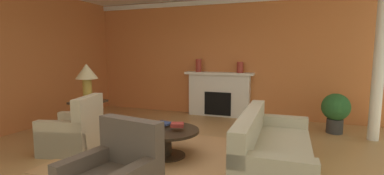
{
  "coord_description": "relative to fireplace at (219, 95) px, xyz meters",
  "views": [
    {
      "loc": [
        1.75,
        -3.77,
        1.66
      ],
      "look_at": [
        -0.04,
        1.17,
        1.0
      ],
      "focal_mm": 25.76,
      "sensor_mm": 36.0,
      "label": 1
    }
  ],
  "objects": [
    {
      "name": "area_rug",
      "position": [
        -0.04,
        -3.09,
        -0.55
      ],
      "size": [
        3.25,
        2.5,
        0.01
      ],
      "primitive_type": "cube",
      "color": "tan",
      "rests_on": "ground_plane"
    },
    {
      "name": "vase_mantel_right",
      "position": [
        0.55,
        -0.05,
        0.75
      ],
      "size": [
        0.16,
        0.16,
        0.28
      ],
      "primitive_type": "cylinder",
      "color": "#9E3328",
      "rests_on": "fireplace"
    },
    {
      "name": "sofa",
      "position": [
        1.57,
        -3.21,
        -0.25
      ],
      "size": [
        0.91,
        2.1,
        0.85
      ],
      "color": "#BCB299",
      "rests_on": "ground_plane"
    },
    {
      "name": "book_red_cover",
      "position": [
        -0.18,
        -3.21,
        -0.08
      ],
      "size": [
        0.24,
        0.24,
        0.03
      ],
      "primitive_type": "cube",
      "rotation": [
        0.0,
        0.0,
        0.39
      ],
      "color": "maroon",
      "rests_on": "coffee_table"
    },
    {
      "name": "table_lamp",
      "position": [
        -2.06,
        -2.55,
        0.67
      ],
      "size": [
        0.44,
        0.44,
        0.75
      ],
      "color": "#B28E38",
      "rests_on": "side_table"
    },
    {
      "name": "crown_moulding",
      "position": [
        0.02,
        0.13,
        2.42
      ],
      "size": [
        7.86,
        0.08,
        0.12
      ],
      "primitive_type": "cube",
      "color": "white"
    },
    {
      "name": "ground_plane",
      "position": [
        0.02,
        -3.2,
        -0.55
      ],
      "size": [
        9.44,
        9.44,
        0.0
      ],
      "primitive_type": "plane",
      "color": "tan"
    },
    {
      "name": "wall_fireplace",
      "position": [
        0.02,
        0.21,
        0.97
      ],
      "size": [
        7.86,
        0.12,
        3.05
      ],
      "primitive_type": "cube",
      "color": "#CC723D",
      "rests_on": "ground_plane"
    },
    {
      "name": "wall_window",
      "position": [
        -3.67,
        -2.9,
        0.97
      ],
      "size": [
        0.12,
        7.31,
        3.05
      ],
      "primitive_type": "cube",
      "color": "#CC723D",
      "rests_on": "ground_plane"
    },
    {
      "name": "potted_plant",
      "position": [
        2.67,
        -0.7,
        -0.06
      ],
      "size": [
        0.56,
        0.56,
        0.83
      ],
      "color": "#333333",
      "rests_on": "ground_plane"
    },
    {
      "name": "book_small_novel",
      "position": [
        0.13,
        -3.11,
        -0.01
      ],
      "size": [
        0.24,
        0.23,
        0.06
      ],
      "primitive_type": "cube",
      "rotation": [
        0.0,
        0.0,
        0.31
      ],
      "color": "maroon",
      "rests_on": "coffee_table"
    },
    {
      "name": "armchair_near_window",
      "position": [
        -1.65,
        -3.4,
        -0.24
      ],
      "size": [
        0.97,
        0.97,
        0.95
      ],
      "color": "#C1B293",
      "rests_on": "ground_plane"
    },
    {
      "name": "book_art_folio",
      "position": [
        -0.19,
        -2.93,
        -0.05
      ],
      "size": [
        0.27,
        0.23,
        0.03
      ],
      "primitive_type": "cube",
      "rotation": [
        0.0,
        0.0,
        -0.2
      ],
      "color": "navy",
      "rests_on": "coffee_table"
    },
    {
      "name": "vase_mantel_left",
      "position": [
        -0.55,
        -0.05,
        0.78
      ],
      "size": [
        0.15,
        0.15,
        0.34
      ],
      "primitive_type": "cylinder",
      "color": "#9E3328",
      "rests_on": "fireplace"
    },
    {
      "name": "fireplace",
      "position": [
        0.0,
        0.0,
        0.0
      ],
      "size": [
        1.8,
        0.35,
        1.16
      ],
      "color": "white",
      "rests_on": "ground_plane"
    },
    {
      "name": "side_table",
      "position": [
        -2.06,
        -2.55,
        -0.15
      ],
      "size": [
        0.56,
        0.56,
        0.7
      ],
      "color": "#2D2319",
      "rests_on": "ground_plane"
    },
    {
      "name": "column_white",
      "position": [
        3.3,
        -0.96,
        0.97
      ],
      "size": [
        0.2,
        0.2,
        3.05
      ],
      "primitive_type": "cylinder",
      "color": "white",
      "rests_on": "ground_plane"
    },
    {
      "name": "coffee_table",
      "position": [
        -0.04,
        -3.09,
        -0.22
      ],
      "size": [
        1.0,
        1.0,
        0.45
      ],
      "color": "#2D2319",
      "rests_on": "ground_plane"
    }
  ]
}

